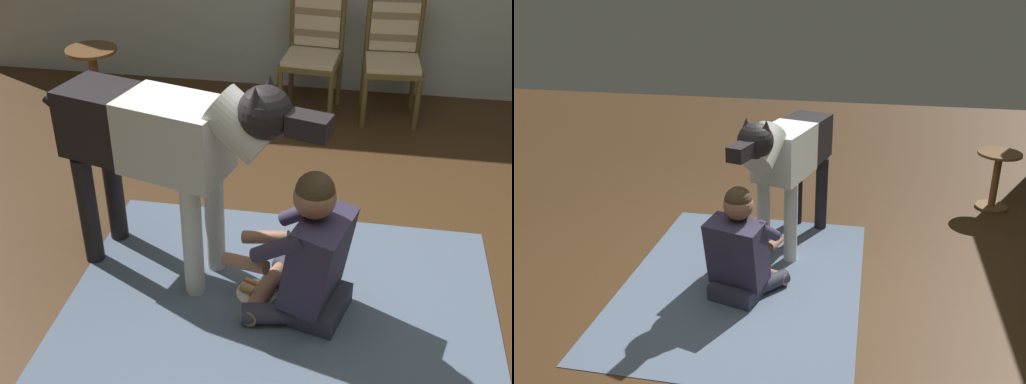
% 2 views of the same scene
% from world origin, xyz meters
% --- Properties ---
extents(ground_plane, '(12.80, 12.80, 0.00)m').
position_xyz_m(ground_plane, '(0.00, 0.00, 0.00)').
color(ground_plane, '#442C17').
extents(area_rug, '(2.28, 1.76, 0.01)m').
position_xyz_m(area_rug, '(-0.19, -0.15, 0.00)').
color(area_rug, slate).
rests_on(area_rug, ground).
extents(dining_chair_left_of_pair, '(0.50, 0.51, 0.98)m').
position_xyz_m(dining_chair_left_of_pair, '(-0.28, 2.41, 0.54)').
color(dining_chair_left_of_pair, brown).
rests_on(dining_chair_left_of_pair, ground).
extents(dining_chair_right_of_pair, '(0.48, 0.49, 0.98)m').
position_xyz_m(dining_chair_right_of_pair, '(0.36, 2.41, 0.54)').
color(dining_chair_right_of_pair, brown).
rests_on(dining_chair_right_of_pair, ground).
extents(person_sitting_on_floor, '(0.69, 0.59, 0.84)m').
position_xyz_m(person_sitting_on_floor, '(-0.05, -0.13, 0.35)').
color(person_sitting_on_floor, '#353747').
rests_on(person_sitting_on_floor, ground).
extents(large_dog, '(1.61, 0.60, 1.25)m').
position_xyz_m(large_dog, '(-0.82, 0.08, 0.82)').
color(large_dog, silver).
rests_on(large_dog, ground).
extents(hot_dog_on_plate, '(0.23, 0.23, 0.06)m').
position_xyz_m(hot_dog_on_plate, '(-0.32, -0.06, 0.03)').
color(hot_dog_on_plate, white).
rests_on(hot_dog_on_plate, ground).
extents(round_side_table, '(0.41, 0.41, 0.58)m').
position_xyz_m(round_side_table, '(-2.02, 1.96, 0.34)').
color(round_side_table, brown).
rests_on(round_side_table, ground).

